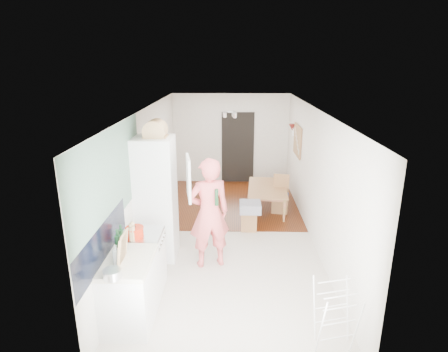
{
  "coord_description": "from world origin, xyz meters",
  "views": [
    {
      "loc": [
        0.03,
        -6.77,
        3.35
      ],
      "look_at": [
        -0.12,
        0.2,
        1.19
      ],
      "focal_mm": 30.0,
      "sensor_mm": 36.0,
      "label": 1
    }
  ],
  "objects_px": {
    "stool": "(249,220)",
    "drying_rack": "(335,317)",
    "dining_chair": "(280,194)",
    "dining_table": "(268,200)",
    "person": "(209,204)"
  },
  "relations": [
    {
      "from": "dining_chair",
      "to": "stool",
      "type": "bearing_deg",
      "value": -118.36
    },
    {
      "from": "dining_table",
      "to": "drying_rack",
      "type": "height_order",
      "value": "drying_rack"
    },
    {
      "from": "dining_table",
      "to": "stool",
      "type": "bearing_deg",
      "value": 159.68
    },
    {
      "from": "dining_chair",
      "to": "person",
      "type": "bearing_deg",
      "value": -112.17
    },
    {
      "from": "stool",
      "to": "drying_rack",
      "type": "relative_size",
      "value": 0.5
    },
    {
      "from": "dining_chair",
      "to": "drying_rack",
      "type": "xyz_separation_m",
      "value": [
        0.13,
        -4.25,
        -0.01
      ]
    },
    {
      "from": "dining_table",
      "to": "dining_chair",
      "type": "distance_m",
      "value": 0.35
    },
    {
      "from": "dining_chair",
      "to": "dining_table",
      "type": "bearing_deg",
      "value": 160.5
    },
    {
      "from": "dining_chair",
      "to": "drying_rack",
      "type": "distance_m",
      "value": 4.25
    },
    {
      "from": "dining_table",
      "to": "stool",
      "type": "height_order",
      "value": "dining_table"
    },
    {
      "from": "person",
      "to": "dining_table",
      "type": "bearing_deg",
      "value": -132.94
    },
    {
      "from": "dining_table",
      "to": "stool",
      "type": "distance_m",
      "value": 1.21
    },
    {
      "from": "stool",
      "to": "dining_chair",
      "type": "bearing_deg",
      "value": 51.57
    },
    {
      "from": "person",
      "to": "drying_rack",
      "type": "distance_m",
      "value": 2.58
    },
    {
      "from": "dining_chair",
      "to": "drying_rack",
      "type": "height_order",
      "value": "dining_chair"
    }
  ]
}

